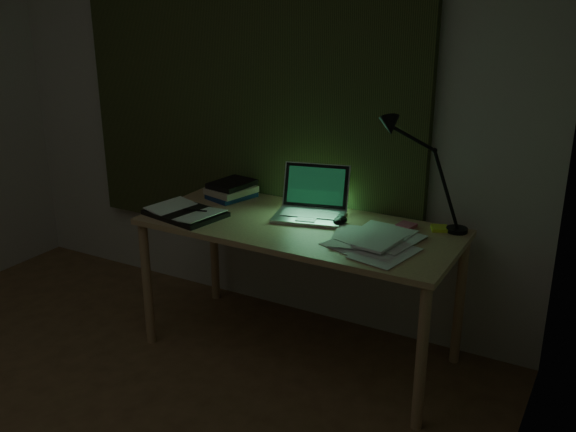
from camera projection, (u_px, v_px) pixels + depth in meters
name	position (u px, v px, depth m)	size (l,w,h in m)	color
wall_back	(248.00, 102.00, 3.70)	(3.50, 0.00, 2.50)	beige
wall_right	(455.00, 322.00, 1.25)	(0.00, 4.00, 2.50)	beige
curtain	(243.00, 67.00, 3.60)	(2.20, 0.06, 2.00)	#31391C
desk	(299.00, 290.00, 3.38)	(1.62, 0.71, 0.74)	tan
laptop	(309.00, 195.00, 3.30)	(0.36, 0.40, 0.26)	silver
open_textbook	(185.00, 212.00, 3.38)	(0.39, 0.28, 0.03)	white
book_stack	(232.00, 189.00, 3.66)	(0.21, 0.25, 0.10)	white
loose_papers	(369.00, 241.00, 3.01)	(0.36, 0.38, 0.02)	white
mouse	(340.00, 221.00, 3.25)	(0.07, 0.10, 0.04)	black
sticky_yellow	(440.00, 228.00, 3.18)	(0.08, 0.08, 0.02)	#DDEE32
sticky_pink	(406.00, 226.00, 3.21)	(0.08, 0.08, 0.02)	#DC5572
desk_lamp	(462.00, 177.00, 3.06)	(0.38, 0.29, 0.56)	black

